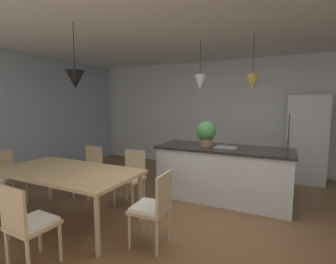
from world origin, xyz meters
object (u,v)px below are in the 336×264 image
object	(u,v)px
chair_near_right	(28,223)
chair_far_right	(131,176)
chair_kitchen_end	(154,206)
potted_plant_on_island	(206,132)
refrigerator	(306,139)
kitchen_island	(223,173)
chair_far_left	(89,169)
chair_window_end	(7,176)
dining_table	(67,174)

from	to	relation	value
chair_near_right	chair_far_right	bearing A→B (deg)	89.95
chair_kitchen_end	potted_plant_on_island	world-z (taller)	potted_plant_on_island
refrigerator	chair_near_right	bearing A→B (deg)	-120.84
kitchen_island	potted_plant_on_island	distance (m)	0.74
chair_far_left	chair_window_end	size ratio (longest dim) A/B	1.00
dining_table	chair_near_right	xyz separation A→B (m)	(0.44, -0.88, -0.20)
chair_kitchen_end	chair_far_right	bearing A→B (deg)	136.36
chair_far_right	chair_window_end	world-z (taller)	same
kitchen_island	potted_plant_on_island	bearing A→B (deg)	180.00
chair_far_left	chair_far_right	xyz separation A→B (m)	(0.89, -0.00, 0.00)
chair_near_right	potted_plant_on_island	bearing A→B (deg)	69.46
kitchen_island	chair_window_end	bearing A→B (deg)	-150.50
chair_near_right	potted_plant_on_island	xyz separation A→B (m)	(0.98, 2.62, 0.66)
dining_table	potted_plant_on_island	xyz separation A→B (m)	(1.43, 1.75, 0.47)
refrigerator	chair_far_right	bearing A→B (deg)	-134.87
chair_near_right	chair_far_right	size ratio (longest dim) A/B	1.00
chair_far_right	refrigerator	world-z (taller)	refrigerator
chair_kitchen_end	kitchen_island	distance (m)	1.78
chair_near_right	chair_far_left	xyz separation A→B (m)	(-0.89, 1.75, 0.00)
dining_table	chair_far_right	xyz separation A→B (m)	(0.44, 0.88, -0.20)
chair_far_left	refrigerator	world-z (taller)	refrigerator
dining_table	chair_window_end	size ratio (longest dim) A/B	2.28
chair_far_right	refrigerator	distance (m)	3.72
chair_near_right	chair_kitchen_end	size ratio (longest dim) A/B	1.00
chair_near_right	potted_plant_on_island	world-z (taller)	potted_plant_on_island
chair_kitchen_end	chair_far_left	bearing A→B (deg)	154.19
chair_far_right	kitchen_island	xyz separation A→B (m)	(1.29, 0.87, -0.01)
dining_table	chair_near_right	world-z (taller)	chair_near_right
chair_near_right	refrigerator	distance (m)	5.11
chair_near_right	chair_window_end	size ratio (longest dim) A/B	1.00
kitchen_island	refrigerator	bearing A→B (deg)	52.89
dining_table	potted_plant_on_island	world-z (taller)	potted_plant_on_island
chair_far_right	refrigerator	size ratio (longest dim) A/B	0.48
chair_far_right	potted_plant_on_island	xyz separation A→B (m)	(0.98, 0.87, 0.66)
chair_kitchen_end	chair_window_end	size ratio (longest dim) A/B	1.00
chair_kitchen_end	refrigerator	world-z (taller)	refrigerator
chair_near_right	chair_window_end	bearing A→B (deg)	154.15
chair_kitchen_end	kitchen_island	world-z (taller)	kitchen_island
chair_far_left	kitchen_island	xyz separation A→B (m)	(2.18, 0.87, -0.01)
dining_table	chair_kitchen_end	bearing A→B (deg)	0.09
refrigerator	potted_plant_on_island	distance (m)	2.40
chair_far_left	chair_kitchen_end	world-z (taller)	same
chair_kitchen_end	refrigerator	size ratio (longest dim) A/B	0.48
chair_far_right	kitchen_island	world-z (taller)	kitchen_island
kitchen_island	refrigerator	size ratio (longest dim) A/B	1.22
refrigerator	chair_far_left	bearing A→B (deg)	-143.17
chair_far_right	refrigerator	xyz separation A→B (m)	(2.61, 2.62, 0.43)
dining_table	chair_near_right	bearing A→B (deg)	-63.14
potted_plant_on_island	chair_far_left	bearing A→B (deg)	-155.02
chair_window_end	refrigerator	size ratio (longest dim) A/B	0.48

